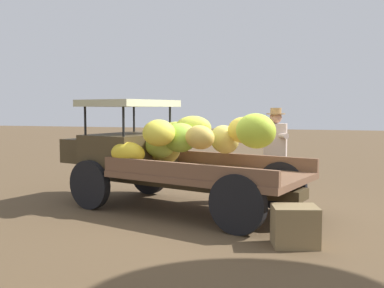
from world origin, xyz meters
TOP-DOWN VIEW (x-y plane):
  - ground_plane at (0.00, 0.00)m, footprint 60.00×60.00m
  - truck at (0.90, -0.18)m, footprint 4.66×2.73m
  - farmer at (-0.86, -1.24)m, footprint 0.53×0.46m
  - wooden_crate at (-1.39, 1.39)m, footprint 0.64×0.56m

SIDE VIEW (x-z plane):
  - ground_plane at x=0.00m, z-range 0.00..0.00m
  - wooden_crate at x=-1.39m, z-range 0.00..0.50m
  - truck at x=0.90m, z-range 0.02..1.88m
  - farmer at x=-0.86m, z-range 0.12..1.83m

